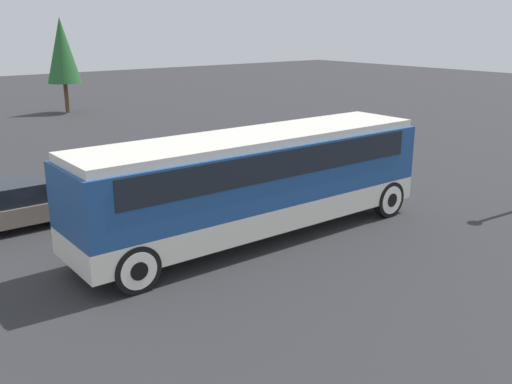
% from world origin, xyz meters
% --- Properties ---
extents(ground_plane, '(120.00, 120.00, 0.00)m').
position_xyz_m(ground_plane, '(0.00, 0.00, 0.00)').
color(ground_plane, '#2D2D30').
extents(tour_bus, '(10.92, 2.56, 3.07)m').
position_xyz_m(tour_bus, '(0.10, -0.00, 1.86)').
color(tour_bus, silver).
rests_on(tour_bus, ground_plane).
extents(parked_car_near, '(4.27, 1.87, 1.43)m').
position_xyz_m(parked_car_near, '(2.26, 7.43, 0.70)').
color(parked_car_near, silver).
rests_on(parked_car_near, ground_plane).
extents(parked_car_mid, '(4.52, 1.80, 1.42)m').
position_xyz_m(parked_car_mid, '(-5.50, 5.17, 0.71)').
color(parked_car_mid, '#7A6B5B').
rests_on(parked_car_mid, ground_plane).
extents(tree_center, '(2.25, 2.25, 6.41)m').
position_xyz_m(tree_center, '(4.39, 27.16, 4.21)').
color(tree_center, brown).
rests_on(tree_center, ground_plane).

